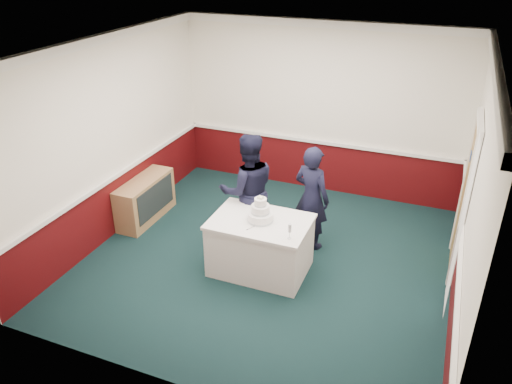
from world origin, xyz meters
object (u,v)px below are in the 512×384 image
at_px(cake_table, 260,245).
at_px(champagne_flute, 290,229).
at_px(sideboard, 145,199).
at_px(wedding_cake, 260,213).
at_px(cake_knife, 253,227).
at_px(person_woman, 312,198).
at_px(person_man, 248,191).

height_order(cake_table, champagne_flute, champagne_flute).
distance_m(sideboard, wedding_cake, 2.41).
relative_size(cake_knife, champagne_flute, 1.07).
height_order(cake_table, person_woman, person_woman).
bearing_deg(cake_table, champagne_flute, -29.25).
xyz_separation_m(cake_knife, person_man, (-0.40, 0.80, 0.08)).
bearing_deg(cake_table, person_woman, 62.85).
bearing_deg(person_man, cake_table, 92.40).
bearing_deg(cake_table, person_man, 125.52).
bearing_deg(champagne_flute, person_man, 136.49).
bearing_deg(champagne_flute, cake_knife, 171.42).
bearing_deg(sideboard, cake_table, -15.80).
height_order(sideboard, wedding_cake, wedding_cake).
bearing_deg(cake_knife, person_man, 140.71).
distance_m(sideboard, champagne_flute, 2.97).
relative_size(wedding_cake, champagne_flute, 1.78).
height_order(wedding_cake, cake_knife, wedding_cake).
relative_size(sideboard, champagne_flute, 5.85).
xyz_separation_m(wedding_cake, cake_knife, (-0.03, -0.20, -0.11)).
xyz_separation_m(cake_knife, person_woman, (0.48, 1.08, -0.00)).
bearing_deg(person_woman, cake_knife, 85.07).
distance_m(wedding_cake, person_man, 0.74).
bearing_deg(person_woman, cake_table, 81.94).
xyz_separation_m(champagne_flute, person_man, (-0.93, 0.88, -0.06)).
bearing_deg(sideboard, cake_knife, -20.63).
height_order(champagne_flute, person_man, person_man).
relative_size(wedding_cake, person_woman, 0.23).
bearing_deg(sideboard, champagne_flute, -18.42).
xyz_separation_m(person_man, person_woman, (0.88, 0.28, -0.08)).
xyz_separation_m(champagne_flute, person_woman, (-0.05, 1.16, -0.14)).
xyz_separation_m(cake_table, person_man, (-0.43, 0.60, 0.47)).
relative_size(sideboard, wedding_cake, 3.30).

